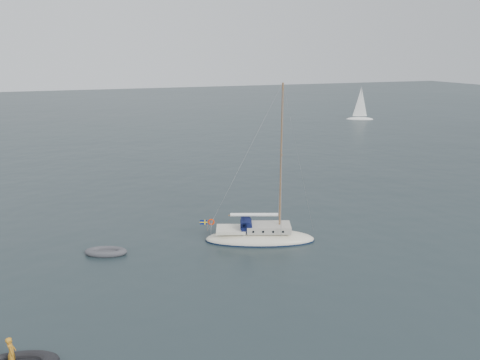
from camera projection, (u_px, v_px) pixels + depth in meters
name	position (u px, v px, depth m)	size (l,w,h in m)	color
ground	(241.00, 251.00, 32.12)	(300.00, 300.00, 0.00)	black
sailboat	(260.00, 229.00, 33.66)	(8.29, 2.49, 11.80)	white
dinghy	(106.00, 252.00, 31.61)	(2.87, 1.30, 0.41)	#494A4E
distant_yacht_b	(360.00, 104.00, 93.31)	(5.37, 2.86, 7.11)	white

